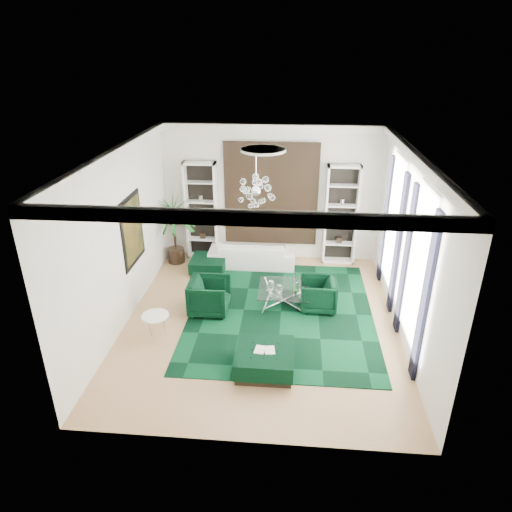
# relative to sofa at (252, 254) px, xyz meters

# --- Properties ---
(floor) EXTENTS (6.00, 7.00, 0.02)m
(floor) POSITION_rel_sofa_xyz_m (0.47, -2.84, -0.36)
(floor) COLOR tan
(floor) RESTS_ON ground
(ceiling) EXTENTS (6.00, 7.00, 0.02)m
(ceiling) POSITION_rel_sofa_xyz_m (0.47, -2.84, 3.46)
(ceiling) COLOR white
(ceiling) RESTS_ON ground
(wall_back) EXTENTS (6.00, 0.02, 3.80)m
(wall_back) POSITION_rel_sofa_xyz_m (0.47, 0.67, 1.55)
(wall_back) COLOR silver
(wall_back) RESTS_ON ground
(wall_front) EXTENTS (6.00, 0.02, 3.80)m
(wall_front) POSITION_rel_sofa_xyz_m (0.47, -6.35, 1.55)
(wall_front) COLOR silver
(wall_front) RESTS_ON ground
(wall_left) EXTENTS (0.02, 7.00, 3.80)m
(wall_left) POSITION_rel_sofa_xyz_m (-2.54, -2.84, 1.55)
(wall_left) COLOR silver
(wall_left) RESTS_ON ground
(wall_right) EXTENTS (0.02, 7.00, 3.80)m
(wall_right) POSITION_rel_sofa_xyz_m (3.48, -2.84, 1.55)
(wall_right) COLOR silver
(wall_right) RESTS_ON ground
(crown_molding) EXTENTS (6.00, 7.00, 0.18)m
(crown_molding) POSITION_rel_sofa_xyz_m (0.47, -2.84, 3.35)
(crown_molding) COLOR white
(crown_molding) RESTS_ON ceiling
(ceiling_medallion) EXTENTS (0.90, 0.90, 0.05)m
(ceiling_medallion) POSITION_rel_sofa_xyz_m (0.47, -2.54, 3.42)
(ceiling_medallion) COLOR white
(ceiling_medallion) RESTS_ON ceiling
(tapestry) EXTENTS (2.50, 0.06, 2.80)m
(tapestry) POSITION_rel_sofa_xyz_m (0.47, 0.62, 1.55)
(tapestry) COLOR black
(tapestry) RESTS_ON wall_back
(shelving_left) EXTENTS (0.90, 0.38, 2.80)m
(shelving_left) POSITION_rel_sofa_xyz_m (-1.48, 0.47, 1.05)
(shelving_left) COLOR white
(shelving_left) RESTS_ON floor
(shelving_right) EXTENTS (0.90, 0.38, 2.80)m
(shelving_right) POSITION_rel_sofa_xyz_m (2.42, 0.47, 1.05)
(shelving_right) COLOR white
(shelving_right) RESTS_ON floor
(painting) EXTENTS (0.04, 1.30, 1.60)m
(painting) POSITION_rel_sofa_xyz_m (-2.50, -2.24, 1.50)
(painting) COLOR black
(painting) RESTS_ON wall_left
(window_near) EXTENTS (0.03, 1.10, 2.90)m
(window_near) POSITION_rel_sofa_xyz_m (3.46, -3.74, 1.55)
(window_near) COLOR white
(window_near) RESTS_ON wall_right
(curtain_near_a) EXTENTS (0.07, 0.30, 3.25)m
(curtain_near_a) POSITION_rel_sofa_xyz_m (3.43, -4.52, 1.30)
(curtain_near_a) COLOR black
(curtain_near_a) RESTS_ON floor
(curtain_near_b) EXTENTS (0.07, 0.30, 3.25)m
(curtain_near_b) POSITION_rel_sofa_xyz_m (3.43, -2.96, 1.30)
(curtain_near_b) COLOR black
(curtain_near_b) RESTS_ON floor
(window_far) EXTENTS (0.03, 1.10, 2.90)m
(window_far) POSITION_rel_sofa_xyz_m (3.46, -1.34, 1.55)
(window_far) COLOR white
(window_far) RESTS_ON wall_right
(curtain_far_a) EXTENTS (0.07, 0.30, 3.25)m
(curtain_far_a) POSITION_rel_sofa_xyz_m (3.43, -2.12, 1.30)
(curtain_far_a) COLOR black
(curtain_far_a) RESTS_ON floor
(curtain_far_b) EXTENTS (0.07, 0.30, 3.25)m
(curtain_far_b) POSITION_rel_sofa_xyz_m (3.43, -0.56, 1.30)
(curtain_far_b) COLOR black
(curtain_far_b) RESTS_ON floor
(rug) EXTENTS (4.20, 5.00, 0.02)m
(rug) POSITION_rel_sofa_xyz_m (0.90, -2.45, -0.34)
(rug) COLOR black
(rug) RESTS_ON floor
(sofa) EXTENTS (2.38, 0.93, 0.70)m
(sofa) POSITION_rel_sofa_xyz_m (0.00, 0.00, 0.00)
(sofa) COLOR white
(sofa) RESTS_ON floor
(armchair_left) EXTENTS (0.91, 0.88, 0.83)m
(armchair_left) POSITION_rel_sofa_xyz_m (-0.75, -2.56, 0.06)
(armchair_left) COLOR black
(armchair_left) RESTS_ON floor
(armchair_right) EXTENTS (0.83, 0.81, 0.76)m
(armchair_right) POSITION_rel_sofa_xyz_m (1.75, -2.21, 0.03)
(armchair_right) COLOR black
(armchair_right) RESTS_ON floor
(coffee_table) EXTENTS (1.20, 1.20, 0.41)m
(coffee_table) POSITION_rel_sofa_xyz_m (0.95, -2.05, -0.14)
(coffee_table) COLOR white
(coffee_table) RESTS_ON floor
(ottoman_side) EXTENTS (0.92, 0.92, 0.41)m
(ottoman_side) POSITION_rel_sofa_xyz_m (-1.15, -0.52, -0.14)
(ottoman_side) COLOR black
(ottoman_side) RESTS_ON floor
(ottoman_front) EXTENTS (1.09, 1.09, 0.44)m
(ottoman_front) POSITION_rel_sofa_xyz_m (0.67, -4.54, -0.13)
(ottoman_front) COLOR black
(ottoman_front) RESTS_ON floor
(book) EXTENTS (0.39, 0.26, 0.03)m
(book) POSITION_rel_sofa_xyz_m (0.67, -4.54, 0.10)
(book) COLOR white
(book) RESTS_ON ottoman_front
(side_table) EXTENTS (0.57, 0.57, 0.54)m
(side_table) POSITION_rel_sofa_xyz_m (-1.68, -3.70, -0.08)
(side_table) COLOR white
(side_table) RESTS_ON floor
(palm) EXTENTS (1.58, 1.58, 2.54)m
(palm) POSITION_rel_sofa_xyz_m (-2.18, 0.02, 0.92)
(palm) COLOR #19591E
(palm) RESTS_ON floor
(chandelier) EXTENTS (0.85, 0.85, 0.77)m
(chandelier) POSITION_rel_sofa_xyz_m (0.31, -2.27, 2.50)
(chandelier) COLOR white
(chandelier) RESTS_ON ceiling
(table_plant) EXTENTS (0.14, 0.11, 0.26)m
(table_plant) POSITION_rel_sofa_xyz_m (1.25, -2.30, 0.19)
(table_plant) COLOR #19591E
(table_plant) RESTS_ON coffee_table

